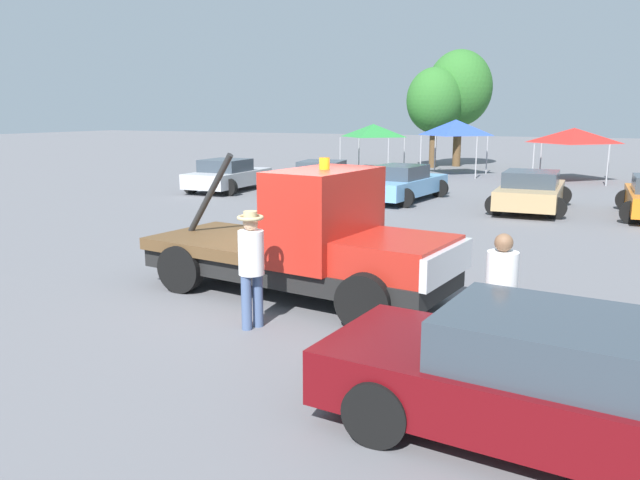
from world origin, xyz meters
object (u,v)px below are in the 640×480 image
(parked_car_cream, at_px, (323,178))
(parked_car_tan, at_px, (531,191))
(parked_car_skyblue, at_px, (402,183))
(foreground_car, at_px, (577,388))
(canopy_tent_green, at_px, (373,131))
(traffic_cone, at_px, (273,233))
(tree_left, at_px, (459,89))
(person_at_hood, at_px, (251,260))
(person_near_truck, at_px, (501,291))
(canopy_tent_blue, at_px, (456,128))
(tow_truck, at_px, (312,244))
(parked_car_silver, at_px, (228,175))
(tree_center, at_px, (434,101))
(canopy_tent_red, at_px, (574,135))

(parked_car_cream, distance_m, parked_car_tan, 8.31)
(parked_car_skyblue, bearing_deg, parked_car_tan, -88.00)
(parked_car_cream, bearing_deg, foreground_car, -157.54)
(canopy_tent_green, bearing_deg, traffic_cone, -76.39)
(parked_car_cream, relative_size, tree_left, 0.65)
(foreground_car, distance_m, tree_left, 33.68)
(traffic_cone, bearing_deg, canopy_tent_green, 103.61)
(person_at_hood, relative_size, parked_car_cream, 0.40)
(person_near_truck, distance_m, canopy_tent_green, 28.74)
(person_at_hood, distance_m, canopy_tent_blue, 25.33)
(tow_truck, xyz_separation_m, parked_car_silver, (-9.97, 12.43, -0.32))
(parked_car_skyblue, bearing_deg, parked_car_cream, 86.51)
(foreground_car, height_order, parked_car_silver, same)
(parked_car_silver, xyz_separation_m, parked_car_cream, (3.99, 0.92, -0.00))
(foreground_car, xyz_separation_m, tree_center, (-9.73, 30.76, 3.28))
(foreground_car, xyz_separation_m, canopy_tent_red, (-1.69, 26.30, 1.52))
(foreground_car, height_order, person_near_truck, person_near_truck)
(foreground_car, distance_m, parked_car_tan, 16.04)
(person_near_truck, distance_m, canopy_tent_blue, 25.95)
(canopy_tent_green, distance_m, traffic_cone, 21.37)
(person_at_hood, xyz_separation_m, parked_car_cream, (-5.87, 15.21, -0.42))
(parked_car_skyblue, height_order, canopy_tent_green, canopy_tent_green)
(person_near_truck, bearing_deg, canopy_tent_red, -73.79)
(parked_car_silver, distance_m, canopy_tent_red, 16.54)
(parked_car_tan, bearing_deg, parked_car_silver, 88.11)
(canopy_tent_green, bearing_deg, tow_truck, -72.00)
(parked_car_tan, xyz_separation_m, traffic_cone, (-5.21, -8.48, -0.40))
(canopy_tent_blue, bearing_deg, canopy_tent_red, -5.43)
(canopy_tent_blue, bearing_deg, traffic_cone, -90.07)
(canopy_tent_green, height_order, traffic_cone, canopy_tent_green)
(canopy_tent_red, relative_size, tree_center, 0.56)
(person_at_hood, bearing_deg, parked_car_cream, -46.19)
(canopy_tent_red, bearing_deg, canopy_tent_green, 170.73)
(canopy_tent_blue, xyz_separation_m, traffic_cone, (-0.02, -19.47, -2.22))
(foreground_car, xyz_separation_m, canopy_tent_blue, (-7.51, 26.86, 1.83))
(canopy_tent_green, distance_m, tree_left, 6.24)
(canopy_tent_green, bearing_deg, parked_car_cream, -79.94)
(canopy_tent_green, xyz_separation_m, tree_center, (2.80, 2.68, 1.70))
(tow_truck, distance_m, traffic_cone, 4.87)
(parked_car_skyblue, height_order, parked_car_tan, same)
(foreground_car, xyz_separation_m, tree_left, (-8.64, 32.30, 4.00))
(person_at_hood, distance_m, parked_car_tan, 14.35)
(person_at_hood, height_order, parked_car_skyblue, person_at_hood)
(canopy_tent_blue, height_order, tree_left, tree_left)
(parked_car_tan, bearing_deg, canopy_tent_red, -4.67)
(person_near_truck, height_order, parked_car_tan, person_near_truck)
(canopy_tent_green, bearing_deg, canopy_tent_red, -9.27)
(parked_car_tan, height_order, traffic_cone, parked_car_tan)
(person_at_hood, xyz_separation_m, tree_center, (-5.04, 29.03, 2.86))
(tree_left, bearing_deg, person_at_hood, -82.64)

